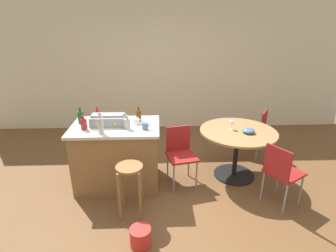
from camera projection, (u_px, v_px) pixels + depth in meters
name	position (u px, v px, depth m)	size (l,w,h in m)	color
ground_plane	(170.00, 203.00, 3.59)	(8.80, 8.80, 0.00)	brown
back_wall	(164.00, 67.00, 5.74)	(8.00, 0.10, 2.70)	beige
kitchen_island	(117.00, 155.00, 3.89)	(1.23, 0.81, 0.92)	olive
wooden_stool	(130.00, 180.00, 3.23)	(0.33, 0.33, 0.68)	olive
dining_table	(237.00, 141.00, 4.03)	(1.14, 1.14, 0.77)	black
folding_chair_near	(181.00, 151.00, 3.91)	(0.48, 0.48, 0.85)	maroon
folding_chair_far	(281.00, 171.00, 3.39)	(0.55, 0.55, 0.86)	maroon
folding_chair_left	(256.00, 129.00, 4.73)	(0.55, 0.55, 0.85)	maroon
toolbox	(108.00, 120.00, 3.73)	(0.47, 0.28, 0.16)	gray
bottle_0	(139.00, 115.00, 3.86)	(0.08, 0.08, 0.22)	#603314
bottle_1	(84.00, 124.00, 3.56)	(0.08, 0.08, 0.19)	maroon
bottle_2	(81.00, 117.00, 3.77)	(0.08, 0.08, 0.24)	#194C23
bottle_3	(127.00, 124.00, 3.58)	(0.08, 0.08, 0.20)	#B7B2AD
bottle_4	(98.00, 114.00, 3.95)	(0.07, 0.07, 0.18)	maroon
bottle_5	(101.00, 125.00, 3.42)	(0.08, 0.08, 0.29)	#B7B2AD
cup_0	(137.00, 121.00, 3.76)	(0.11, 0.08, 0.08)	white
cup_1	(145.00, 126.00, 3.58)	(0.12, 0.08, 0.09)	#4C7099
wine_glass	(232.00, 123.00, 3.97)	(0.07, 0.07, 0.14)	silver
serving_bowl	(249.00, 131.00, 3.87)	(0.18, 0.18, 0.07)	#4C7099
plastic_bucket	(140.00, 237.00, 2.88)	(0.23, 0.23, 0.22)	red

